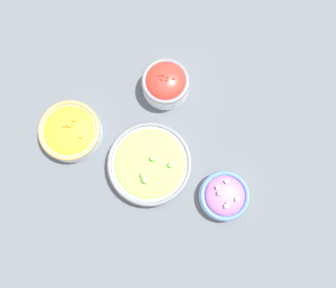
# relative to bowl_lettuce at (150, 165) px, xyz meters

# --- Properties ---
(ground_plane) EXTENTS (3.00, 3.00, 0.00)m
(ground_plane) POSITION_rel_bowl_lettuce_xyz_m (-0.00, 0.07, -0.02)
(ground_plane) COLOR #4C5156
(bowl_lettuce) EXTENTS (0.21, 0.21, 0.06)m
(bowl_lettuce) POSITION_rel_bowl_lettuce_xyz_m (0.00, 0.00, 0.00)
(bowl_lettuce) COLOR silver
(bowl_lettuce) RESTS_ON ground_plane
(bowl_cherry_tomatoes) EXTENTS (0.12, 0.12, 0.08)m
(bowl_cherry_tomatoes) POSITION_rel_bowl_lettuce_xyz_m (-0.11, 0.17, 0.02)
(bowl_cherry_tomatoes) COLOR white
(bowl_cherry_tomatoes) RESTS_ON ground_plane
(bowl_red_onion) EXTENTS (0.12, 0.12, 0.06)m
(bowl_red_onion) POSITION_rel_bowl_lettuce_xyz_m (0.18, 0.07, 0.00)
(bowl_red_onion) COLOR silver
(bowl_red_onion) RESTS_ON ground_plane
(bowl_squash) EXTENTS (0.15, 0.15, 0.06)m
(bowl_squash) POSITION_rel_bowl_lettuce_xyz_m (-0.20, -0.07, 0.00)
(bowl_squash) COLOR silver
(bowl_squash) RESTS_ON ground_plane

